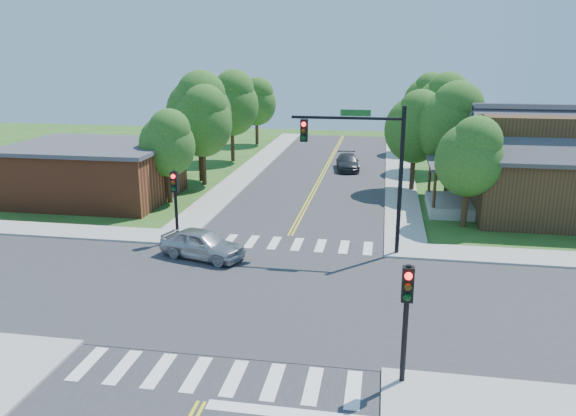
% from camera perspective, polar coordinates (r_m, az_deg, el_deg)
% --- Properties ---
extents(ground, '(100.00, 100.00, 0.00)m').
position_cam_1_polar(ground, '(23.28, -2.92, -8.70)').
color(ground, '#2A4D18').
rests_on(ground, ground).
extents(road_ns, '(10.00, 90.00, 0.04)m').
position_cam_1_polar(road_ns, '(23.27, -2.92, -8.66)').
color(road_ns, '#2D2D30').
rests_on(road_ns, ground).
extents(road_ew, '(90.00, 10.00, 0.04)m').
position_cam_1_polar(road_ew, '(23.27, -2.92, -8.65)').
color(road_ew, '#2D2D30').
rests_on(road_ew, ground).
extents(intersection_patch, '(10.20, 10.20, 0.06)m').
position_cam_1_polar(intersection_patch, '(23.28, -2.92, -8.70)').
color(intersection_patch, '#2D2D30').
rests_on(intersection_patch, ground).
extents(sidewalk_ne, '(40.00, 40.00, 0.14)m').
position_cam_1_polar(sidewalk_ne, '(39.31, 25.79, 0.03)').
color(sidewalk_ne, '#9E9B93').
rests_on(sidewalk_ne, ground).
extents(sidewalk_nw, '(40.00, 40.00, 0.14)m').
position_cam_1_polar(sidewalk_nw, '(42.96, -19.14, 1.96)').
color(sidewalk_nw, '#9E9B93').
rests_on(sidewalk_nw, ground).
extents(crosswalk_north, '(8.85, 2.00, 0.01)m').
position_cam_1_polar(crosswalk_north, '(28.91, -0.24, -3.63)').
color(crosswalk_north, white).
rests_on(crosswalk_north, ground).
extents(crosswalk_south, '(8.85, 2.00, 0.01)m').
position_cam_1_polar(crosswalk_south, '(17.98, -7.42, -16.57)').
color(crosswalk_south, white).
rests_on(crosswalk_south, ground).
extents(centerline, '(0.30, 90.00, 0.01)m').
position_cam_1_polar(centerline, '(23.26, -2.92, -8.60)').
color(centerline, yellow).
rests_on(centerline, ground).
extents(stop_bar, '(4.60, 0.45, 0.09)m').
position_cam_1_polar(stop_bar, '(16.37, 0.01, -20.21)').
color(stop_bar, white).
rests_on(stop_bar, ground).
extents(signal_mast_ne, '(5.30, 0.42, 7.20)m').
position_cam_1_polar(signal_mast_ne, '(26.70, 7.85, 5.27)').
color(signal_mast_ne, black).
rests_on(signal_mast_ne, ground).
extents(signal_pole_se, '(0.34, 0.42, 3.80)m').
position_cam_1_polar(signal_pole_se, '(16.59, 11.96, -9.40)').
color(signal_pole_se, black).
rests_on(signal_pole_se, ground).
extents(signal_pole_nw, '(0.34, 0.42, 3.80)m').
position_cam_1_polar(signal_pole_nw, '(29.06, -11.41, 1.53)').
color(signal_pole_nw, black).
rests_on(signal_pole_nw, ground).
extents(house_ne, '(13.05, 8.80, 7.11)m').
position_cam_1_polar(house_ne, '(36.95, 25.96, 4.30)').
color(house_ne, '#382513').
rests_on(house_ne, ground).
extents(building_nw, '(10.40, 8.40, 3.73)m').
position_cam_1_polar(building_nw, '(39.58, -19.10, 3.54)').
color(building_nw, brown).
rests_on(building_nw, ground).
extents(tree_e_a, '(3.70, 3.52, 6.29)m').
position_cam_1_polar(tree_e_a, '(32.36, 18.09, 5.13)').
color(tree_e_a, '#382314').
rests_on(tree_e_a, ground).
extents(tree_e_b, '(4.59, 4.36, 7.80)m').
position_cam_1_polar(tree_e_b, '(38.98, 16.41, 8.41)').
color(tree_e_b, '#382314').
rests_on(tree_e_b, ground).
extents(tree_e_c, '(4.74, 4.51, 8.07)m').
position_cam_1_polar(tree_e_c, '(47.36, 15.55, 9.86)').
color(tree_e_c, '#382314').
rests_on(tree_e_c, ground).
extents(tree_e_d, '(4.56, 4.34, 7.76)m').
position_cam_1_polar(tree_e_d, '(55.97, 14.06, 10.56)').
color(tree_e_d, '#382314').
rests_on(tree_e_d, ground).
extents(tree_w_a, '(3.62, 3.43, 6.15)m').
position_cam_1_polar(tree_w_a, '(36.86, -12.12, 6.61)').
color(tree_w_a, '#382314').
rests_on(tree_w_a, ground).
extents(tree_w_b, '(4.89, 4.65, 8.32)m').
position_cam_1_polar(tree_w_b, '(42.76, -8.98, 9.89)').
color(tree_w_b, '#382314').
rests_on(tree_w_b, ground).
extents(tree_w_c, '(4.78, 4.54, 8.12)m').
position_cam_1_polar(tree_w_c, '(50.41, -5.69, 10.71)').
color(tree_w_c, '#382314').
rests_on(tree_w_c, ground).
extents(tree_w_d, '(4.15, 3.95, 7.06)m').
position_cam_1_polar(tree_w_d, '(59.74, -3.16, 10.85)').
color(tree_w_d, '#382314').
rests_on(tree_w_d, ground).
extents(tree_house, '(4.20, 3.99, 7.14)m').
position_cam_1_polar(tree_house, '(40.07, 12.92, 8.21)').
color(tree_house, '#382314').
rests_on(tree_house, ground).
extents(tree_bldg, '(4.36, 4.14, 7.40)m').
position_cam_1_polar(tree_bldg, '(41.47, -8.65, 8.90)').
color(tree_bldg, '#382314').
rests_on(tree_bldg, ground).
extents(car_silver, '(3.98, 5.12, 1.43)m').
position_cam_1_polar(car_silver, '(27.06, -8.68, -3.69)').
color(car_silver, '#B0B3B7').
rests_on(car_silver, ground).
extents(car_dgrey, '(2.87, 4.83, 1.27)m').
position_cam_1_polar(car_dgrey, '(47.17, 6.07, 4.61)').
color(car_dgrey, '#2D3032').
rests_on(car_dgrey, ground).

